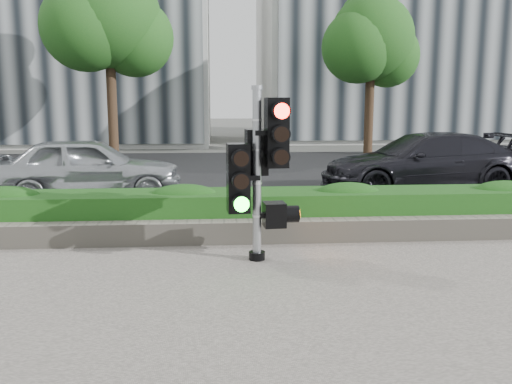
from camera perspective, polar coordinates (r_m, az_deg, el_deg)
ground at (r=6.56m, az=1.92°, el=-9.79°), size 120.00×120.00×0.00m
road at (r=16.31m, az=-1.82°, el=1.98°), size 60.00×13.00×0.02m
curb at (r=9.56m, az=-0.09°, el=-3.18°), size 60.00×0.25×0.12m
stone_wall at (r=8.32m, az=0.53°, el=-4.15°), size 12.00×0.32×0.34m
hedge at (r=8.91m, az=0.19°, el=-2.09°), size 12.00×1.00×0.68m
building_right at (r=33.48m, az=16.87°, el=15.79°), size 18.00×10.00×12.00m
tree_left at (r=21.26m, az=-15.29°, el=17.05°), size 4.61×4.03×7.34m
tree_right at (r=22.68m, az=11.99°, el=15.26°), size 4.10×3.58×6.53m
traffic_signal at (r=7.24m, az=0.31°, el=2.84°), size 0.82×0.63×2.34m
car_silver at (r=12.57m, az=-17.26°, el=2.48°), size 4.21×2.06×1.38m
car_dark at (r=13.45m, az=17.10°, el=2.98°), size 5.04×2.50×1.41m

